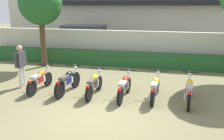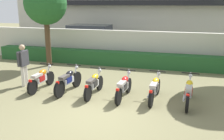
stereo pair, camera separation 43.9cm
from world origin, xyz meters
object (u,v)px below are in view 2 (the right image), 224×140
motorcycle_in_row_3 (124,87)px  motorcycle_in_row_5 (189,92)px  motorcycle_in_row_0 (41,79)px  parked_car (92,39)px  inspector_person (23,62)px  tree_near_inspector (45,4)px  motorcycle_in_row_1 (68,81)px  motorcycle_in_row_4 (155,88)px  motorcycle_in_row_2 (94,84)px

motorcycle_in_row_3 → motorcycle_in_row_5: (2.21, 0.05, 0.01)m
motorcycle_in_row_0 → motorcycle_in_row_3: (3.32, -0.06, 0.00)m
parked_car → motorcycle_in_row_3: (3.99, -7.65, -0.50)m
parked_car → inspector_person: parked_car is taller
tree_near_inspector → motorcycle_in_row_1: tree_near_inspector is taller
motorcycle_in_row_4 → inspector_person: 5.34m
motorcycle_in_row_0 → motorcycle_in_row_3: 3.32m
tree_near_inspector → motorcycle_in_row_4: bearing=-30.4°
motorcycle_in_row_4 → inspector_person: inspector_person is taller
parked_car → motorcycle_in_row_2: bearing=-68.6°
motorcycle_in_row_4 → motorcycle_in_row_1: bearing=94.3°
motorcycle_in_row_2 → inspector_person: size_ratio=1.05×
tree_near_inspector → motorcycle_in_row_5: bearing=-26.8°
parked_car → motorcycle_in_row_5: (6.19, -7.60, -0.48)m
motorcycle_in_row_1 → inspector_person: bearing=89.0°
motorcycle_in_row_2 → motorcycle_in_row_4: bearing=-85.9°
motorcycle_in_row_0 → motorcycle_in_row_2: 2.20m
motorcycle_in_row_2 → parked_car: bearing=21.6°
motorcycle_in_row_0 → motorcycle_in_row_1: 1.14m
motorcycle_in_row_2 → motorcycle_in_row_5: 3.33m
motorcycle_in_row_2 → tree_near_inspector: bearing=47.6°
motorcycle_in_row_1 → motorcycle_in_row_2: motorcycle_in_row_1 is taller
motorcycle_in_row_4 → motorcycle_in_row_5: 1.13m
motorcycle_in_row_1 → motorcycle_in_row_5: size_ratio=0.98×
tree_near_inspector → inspector_person: (0.80, -3.41, -2.23)m
motorcycle_in_row_0 → motorcycle_in_row_5: 5.53m
inspector_person → motorcycle_in_row_2: bearing=-5.4°
tree_near_inspector → motorcycle_in_row_2: bearing=-43.4°
tree_near_inspector → motorcycle_in_row_5: size_ratio=2.22×
tree_near_inspector → motorcycle_in_row_5: tree_near_inspector is taller
motorcycle_in_row_1 → motorcycle_in_row_5: bearing=-85.5°
motorcycle_in_row_0 → motorcycle_in_row_4: (4.40, 0.07, 0.00)m
parked_car → motorcycle_in_row_5: bearing=-49.9°
motorcycle_in_row_0 → tree_near_inspector: bearing=26.3°
parked_car → motorcycle_in_row_0: (0.66, -7.59, -0.50)m
motorcycle_in_row_1 → motorcycle_in_row_5: (4.39, -0.03, -0.00)m
motorcycle_in_row_4 → inspector_person: bearing=91.7°
motorcycle_in_row_5 → motorcycle_in_row_3: bearing=94.6°
motorcycle_in_row_3 → inspector_person: inspector_person is taller
motorcycle_in_row_3 → motorcycle_in_row_4: (1.08, 0.12, -0.00)m
motorcycle_in_row_0 → motorcycle_in_row_5: (5.53, -0.01, 0.01)m
parked_car → tree_near_inspector: bearing=-104.0°
motorcycle_in_row_3 → motorcycle_in_row_1: bearing=90.8°
motorcycle_in_row_1 → inspector_person: 2.14m
motorcycle_in_row_1 → motorcycle_in_row_5: 4.39m
motorcycle_in_row_2 → motorcycle_in_row_4: (2.20, 0.12, -0.00)m
tree_near_inspector → motorcycle_in_row_1: bearing=-51.8°
motorcycle_in_row_1 → motorcycle_in_row_4: 3.26m
motorcycle_in_row_1 → motorcycle_in_row_4: bearing=-84.4°
motorcycle_in_row_5 → inspector_person: size_ratio=1.15×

